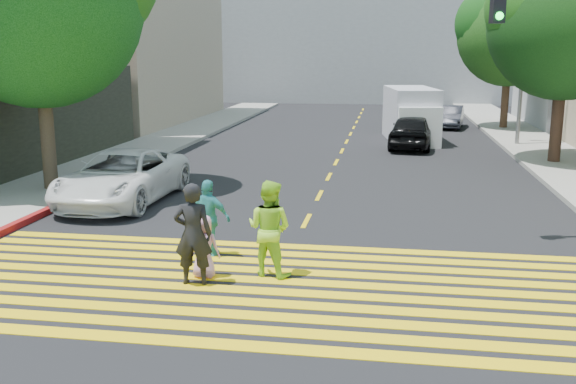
% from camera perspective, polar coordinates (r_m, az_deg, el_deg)
% --- Properties ---
extents(ground, '(120.00, 120.00, 0.00)m').
position_cam_1_polar(ground, '(10.71, -2.56, -10.76)').
color(ground, black).
extents(sidewalk_left, '(3.00, 40.00, 0.15)m').
position_cam_1_polar(sidewalk_left, '(33.60, -9.32, 5.10)').
color(sidewalk_left, gray).
rests_on(sidewalk_left, ground).
extents(sidewalk_right, '(3.00, 60.00, 0.15)m').
position_cam_1_polar(sidewalk_right, '(25.82, 23.47, 2.10)').
color(sidewalk_right, gray).
rests_on(sidewalk_right, ground).
extents(curb_red, '(0.20, 8.00, 0.16)m').
position_cam_1_polar(curb_red, '(18.47, -20.10, -1.33)').
color(curb_red, maroon).
rests_on(curb_red, ground).
extents(crosswalk, '(13.40, 5.30, 0.01)m').
position_cam_1_polar(crosswalk, '(11.87, -1.32, -8.36)').
color(crosswalk, yellow).
rests_on(crosswalk, ground).
extents(lane_line, '(0.12, 34.40, 0.01)m').
position_cam_1_polar(lane_line, '(32.48, 5.42, 4.84)').
color(lane_line, yellow).
rests_on(lane_line, ground).
extents(building_left_tan, '(12.00, 16.00, 10.00)m').
position_cam_1_polar(building_left_tan, '(41.74, -16.99, 12.89)').
color(building_left_tan, tan).
rests_on(building_left_tan, ground).
extents(backdrop_block, '(30.00, 8.00, 12.00)m').
position_cam_1_polar(backdrop_block, '(57.71, 7.23, 14.00)').
color(backdrop_block, gray).
rests_on(backdrop_block, ground).
extents(tree_right_near, '(6.36, 5.88, 8.22)m').
position_cam_1_polar(tree_right_near, '(26.21, 23.68, 14.30)').
color(tree_right_near, black).
rests_on(tree_right_near, ground).
extents(tree_right_far, '(6.43, 5.96, 8.07)m').
position_cam_1_polar(tree_right_far, '(37.41, 19.26, 13.57)').
color(tree_right_far, '#3B2C20').
rests_on(tree_right_far, ground).
extents(pedestrian_man, '(0.75, 0.54, 1.91)m').
position_cam_1_polar(pedestrian_man, '(11.82, -8.44, -3.72)').
color(pedestrian_man, black).
rests_on(pedestrian_man, ground).
extents(pedestrian_woman, '(1.07, 0.94, 1.85)m').
position_cam_1_polar(pedestrian_woman, '(12.18, -1.67, -3.25)').
color(pedestrian_woman, '#A1E631').
rests_on(pedestrian_woman, ground).
extents(pedestrian_child, '(0.64, 0.46, 1.21)m').
position_cam_1_polar(pedestrian_child, '(12.25, -7.46, -4.84)').
color(pedestrian_child, '#EBA3D0').
rests_on(pedestrian_child, ground).
extents(pedestrian_extra, '(1.00, 0.55, 1.62)m').
position_cam_1_polar(pedestrian_extra, '(13.47, -7.06, -2.33)').
color(pedestrian_extra, teal).
rests_on(pedestrian_extra, ground).
extents(white_sedan, '(2.59, 5.36, 1.47)m').
position_cam_1_polar(white_sedan, '(18.80, -14.50, 1.31)').
color(white_sedan, white).
rests_on(white_sedan, ground).
extents(dark_car_near, '(2.35, 4.70, 1.54)m').
position_cam_1_polar(dark_car_near, '(29.20, 10.99, 5.34)').
color(dark_car_near, black).
rests_on(dark_car_near, ground).
extents(silver_car, '(2.60, 5.25, 1.47)m').
position_cam_1_polar(silver_car, '(39.47, 11.41, 7.03)').
color(silver_car, gray).
rests_on(silver_car, ground).
extents(dark_car_parked, '(1.88, 3.96, 1.25)m').
position_cam_1_polar(dark_car_parked, '(37.67, 14.22, 6.50)').
color(dark_car_parked, black).
rests_on(dark_car_parked, ground).
extents(white_van, '(2.70, 5.60, 2.54)m').
position_cam_1_polar(white_van, '(31.47, 10.90, 6.64)').
color(white_van, silver).
rests_on(white_van, ground).
extents(street_lamp, '(2.19, 0.32, 9.67)m').
position_cam_1_polar(street_lamp, '(30.69, 20.03, 14.12)').
color(street_lamp, gray).
rests_on(street_lamp, ground).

